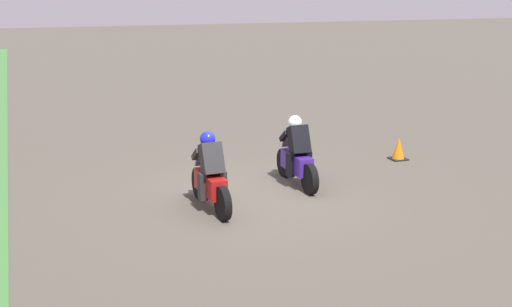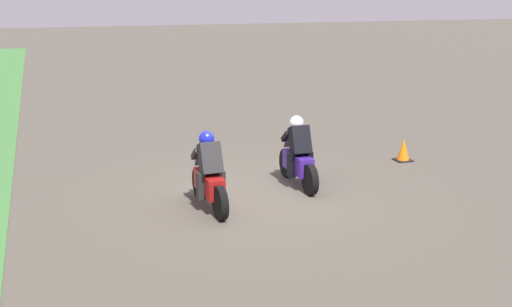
{
  "view_description": "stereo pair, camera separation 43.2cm",
  "coord_description": "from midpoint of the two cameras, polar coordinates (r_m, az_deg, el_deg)",
  "views": [
    {
      "loc": [
        -12.02,
        4.36,
        4.2
      ],
      "look_at": [
        0.02,
        -0.09,
        0.9
      ],
      "focal_mm": 46.0,
      "sensor_mm": 36.0,
      "label": 1
    },
    {
      "loc": [
        -12.17,
        3.95,
        4.2
      ],
      "look_at": [
        0.02,
        -0.09,
        0.9
      ],
      "focal_mm": 46.0,
      "sensor_mm": 36.0,
      "label": 2
    }
  ],
  "objects": [
    {
      "name": "traffic_cone",
      "position": [
        16.57,
        11.56,
        0.35
      ],
      "size": [
        0.4,
        0.4,
        0.55
      ],
      "color": "black",
      "rests_on": "ground_plane"
    },
    {
      "name": "rider_lane_a",
      "position": [
        14.09,
        2.7,
        -0.3
      ],
      "size": [
        2.04,
        0.54,
        1.51
      ],
      "rotation": [
        0.0,
        0.0,
        -0.02
      ],
      "color": "black",
      "rests_on": "ground_plane"
    },
    {
      "name": "rider_lane_b",
      "position": [
        12.62,
        -4.96,
        -2.11
      ],
      "size": [
        2.04,
        0.55,
        1.51
      ],
      "rotation": [
        0.0,
        0.0,
        0.04
      ],
      "color": "black",
      "rests_on": "ground_plane"
    },
    {
      "name": "ground_plane",
      "position": [
        13.46,
        -1.25,
        -3.77
      ],
      "size": [
        120.0,
        120.0,
        0.0
      ],
      "primitive_type": "plane",
      "color": "#504B40"
    }
  ]
}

